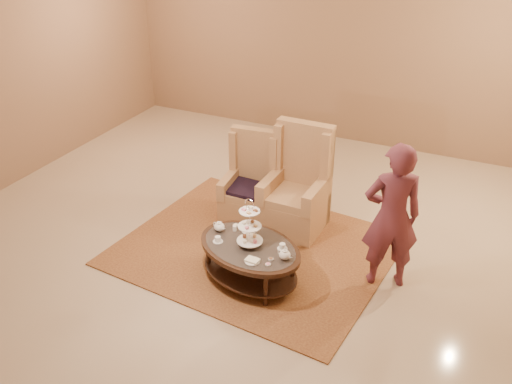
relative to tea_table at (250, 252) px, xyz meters
The scene contains 8 objects.
ground 0.61m from the tea_table, 124.57° to the left, with size 8.00×8.00×0.00m, color #BCA88C.
ceiling 0.61m from the tea_table, 124.57° to the left, with size 8.00×8.00×0.02m, color beige.
wall_back 4.61m from the tea_table, 93.53° to the left, with size 8.00×0.04×3.50m, color #8F6B4E.
rug 0.72m from the tea_table, 109.62° to the left, with size 3.38×2.91×0.02m.
tea_table is the anchor object (origin of this frame).
armchair_left 1.41m from the tea_table, 115.20° to the left, with size 0.72×0.74×1.21m.
armchair_right 1.33m from the tea_table, 88.35° to the left, with size 0.76×0.78×1.38m.
person 1.59m from the tea_table, 23.98° to the left, with size 0.74×0.64×1.72m.
Camera 1 is at (2.57, -5.11, 4.01)m, focal length 40.00 mm.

